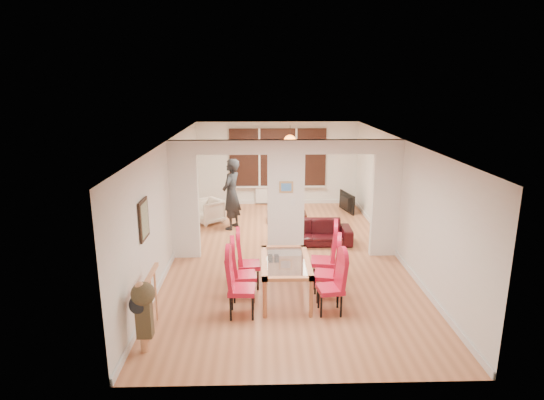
{
  "coord_description": "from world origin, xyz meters",
  "views": [
    {
      "loc": [
        -0.57,
        -9.57,
        3.79
      ],
      "look_at": [
        -0.29,
        0.6,
        1.13
      ],
      "focal_mm": 30.0,
      "sensor_mm": 36.0,
      "label": 1
    }
  ],
  "objects_px": {
    "dining_chair_lc": "(249,261)",
    "armchair": "(208,211)",
    "coffee_table": "(287,217)",
    "dining_chair_rb": "(327,271)",
    "sofa": "(312,232)",
    "person": "(231,194)",
    "bowl": "(288,212)",
    "dining_chair_ra": "(330,285)",
    "television": "(344,202)",
    "dining_chair_lb": "(244,272)",
    "dining_chair_la": "(242,285)",
    "dining_chair_rc": "(323,257)",
    "dining_table": "(286,279)",
    "bottle": "(279,207)"
  },
  "relations": [
    {
      "from": "coffee_table",
      "to": "bowl",
      "type": "distance_m",
      "value": 0.16
    },
    {
      "from": "dining_chair_rc",
      "to": "person",
      "type": "height_order",
      "value": "person"
    },
    {
      "from": "dining_chair_lc",
      "to": "armchair",
      "type": "distance_m",
      "value": 4.26
    },
    {
      "from": "television",
      "to": "person",
      "type": "bearing_deg",
      "value": 101.63
    },
    {
      "from": "person",
      "to": "bowl",
      "type": "bearing_deg",
      "value": 131.35
    },
    {
      "from": "dining_chair_lc",
      "to": "sofa",
      "type": "xyz_separation_m",
      "value": [
        1.46,
        2.36,
        -0.24
      ]
    },
    {
      "from": "armchair",
      "to": "coffee_table",
      "type": "bearing_deg",
      "value": 52.18
    },
    {
      "from": "dining_chair_rb",
      "to": "television",
      "type": "bearing_deg",
      "value": 88.56
    },
    {
      "from": "bowl",
      "to": "coffee_table",
      "type": "bearing_deg",
      "value": 123.25
    },
    {
      "from": "dining_chair_ra",
      "to": "dining_chair_rc",
      "type": "xyz_separation_m",
      "value": [
        0.03,
        1.07,
        0.06
      ]
    },
    {
      "from": "dining_chair_la",
      "to": "television",
      "type": "bearing_deg",
      "value": 67.85
    },
    {
      "from": "dining_chair_rb",
      "to": "dining_chair_ra",
      "type": "bearing_deg",
      "value": -79.64
    },
    {
      "from": "dining_chair_ra",
      "to": "bowl",
      "type": "height_order",
      "value": "dining_chair_ra"
    },
    {
      "from": "dining_chair_ra",
      "to": "dining_table",
      "type": "bearing_deg",
      "value": 132.59
    },
    {
      "from": "sofa",
      "to": "television",
      "type": "distance_m",
      "value": 3.01
    },
    {
      "from": "dining_chair_la",
      "to": "bottle",
      "type": "height_order",
      "value": "dining_chair_la"
    },
    {
      "from": "dining_table",
      "to": "dining_chair_ra",
      "type": "relative_size",
      "value": 1.5
    },
    {
      "from": "coffee_table",
      "to": "dining_chair_lb",
      "type": "bearing_deg",
      "value": -102.59
    },
    {
      "from": "dining_chair_lb",
      "to": "coffee_table",
      "type": "distance_m",
      "value": 4.78
    },
    {
      "from": "armchair",
      "to": "person",
      "type": "relative_size",
      "value": 0.39
    },
    {
      "from": "television",
      "to": "coffee_table",
      "type": "distance_m",
      "value": 2.01
    },
    {
      "from": "coffee_table",
      "to": "bowl",
      "type": "relative_size",
      "value": 4.61
    },
    {
      "from": "bowl",
      "to": "dining_chair_la",
      "type": "bearing_deg",
      "value": -101.73
    },
    {
      "from": "dining_chair_lb",
      "to": "dining_chair_rc",
      "type": "relative_size",
      "value": 0.9
    },
    {
      "from": "dining_chair_rb",
      "to": "sofa",
      "type": "distance_m",
      "value": 2.92
    },
    {
      "from": "dining_chair_lb",
      "to": "dining_chair_rb",
      "type": "relative_size",
      "value": 0.96
    },
    {
      "from": "armchair",
      "to": "dining_chair_lc",
      "type": "bearing_deg",
      "value": -23.07
    },
    {
      "from": "bottle",
      "to": "armchair",
      "type": "bearing_deg",
      "value": -175.37
    },
    {
      "from": "dining_chair_la",
      "to": "dining_chair_ra",
      "type": "xyz_separation_m",
      "value": [
        1.47,
        0.05,
        -0.04
      ]
    },
    {
      "from": "dining_table",
      "to": "sofa",
      "type": "height_order",
      "value": "dining_table"
    },
    {
      "from": "sofa",
      "to": "person",
      "type": "distance_m",
      "value": 2.41
    },
    {
      "from": "dining_chair_rb",
      "to": "coffee_table",
      "type": "bearing_deg",
      "value": 107.16
    },
    {
      "from": "dining_chair_rc",
      "to": "coffee_table",
      "type": "distance_m",
      "value": 4.18
    },
    {
      "from": "dining_chair_la",
      "to": "dining_chair_rc",
      "type": "xyz_separation_m",
      "value": [
        1.5,
        1.12,
        0.03
      ]
    },
    {
      "from": "coffee_table",
      "to": "dining_table",
      "type": "bearing_deg",
      "value": -93.66
    },
    {
      "from": "dining_chair_rb",
      "to": "dining_chair_la",
      "type": "bearing_deg",
      "value": -147.49
    },
    {
      "from": "dining_chair_ra",
      "to": "sofa",
      "type": "distance_m",
      "value": 3.43
    },
    {
      "from": "coffee_table",
      "to": "bottle",
      "type": "height_order",
      "value": "bottle"
    },
    {
      "from": "dining_chair_la",
      "to": "sofa",
      "type": "xyz_separation_m",
      "value": [
        1.55,
        3.46,
        -0.27
      ]
    },
    {
      "from": "sofa",
      "to": "person",
      "type": "bearing_deg",
      "value": 149.58
    },
    {
      "from": "dining_chair_rb",
      "to": "sofa",
      "type": "height_order",
      "value": "dining_chair_rb"
    },
    {
      "from": "sofa",
      "to": "bottle",
      "type": "relative_size",
      "value": 6.76
    },
    {
      "from": "bowl",
      "to": "dining_chair_lc",
      "type": "bearing_deg",
      "value": -103.51
    },
    {
      "from": "armchair",
      "to": "sofa",
      "type": "bearing_deg",
      "value": 17.65
    },
    {
      "from": "dining_chair_ra",
      "to": "person",
      "type": "xyz_separation_m",
      "value": [
        -1.91,
        4.62,
        0.42
      ]
    },
    {
      "from": "dining_table",
      "to": "dining_chair_rb",
      "type": "height_order",
      "value": "dining_chair_rb"
    },
    {
      "from": "dining_chair_la",
      "to": "sofa",
      "type": "bearing_deg",
      "value": 68.25
    },
    {
      "from": "dining_chair_rb",
      "to": "television",
      "type": "distance_m",
      "value": 5.79
    },
    {
      "from": "dining_chair_lb",
      "to": "person",
      "type": "bearing_deg",
      "value": 89.29
    },
    {
      "from": "television",
      "to": "coffee_table",
      "type": "xyz_separation_m",
      "value": [
        -1.77,
        -0.94,
        -0.16
      ]
    }
  ]
}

